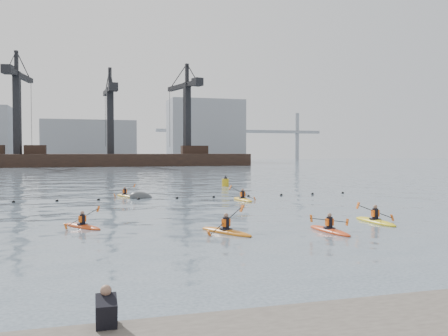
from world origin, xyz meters
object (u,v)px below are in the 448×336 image
at_px(kayaker_1, 375,221).
at_px(nav_buoy, 225,182).
at_px(kayaker_0, 226,231).
at_px(kayaker_5, 125,195).
at_px(kayaker_4, 329,230).
at_px(kayaker_3, 243,199).
at_px(mooring_buoy, 141,198).
at_px(kayaker_2, 82,226).

relative_size(kayaker_1, nav_buoy, 2.49).
distance_m(kayaker_0, kayaker_1, 8.46).
bearing_deg(nav_buoy, kayaker_5, -142.45).
bearing_deg(kayaker_4, nav_buoy, -102.72).
bearing_deg(kayaker_1, nav_buoy, 88.59).
height_order(kayaker_3, mooring_buoy, kayaker_3).
xyz_separation_m(kayaker_0, kayaker_1, (8.41, 0.87, 0.00)).
xyz_separation_m(kayaker_5, nav_buoy, (11.25, 8.65, 0.32)).
distance_m(kayaker_3, nav_buoy, 14.73).
height_order(kayaker_1, mooring_buoy, kayaker_1).
relative_size(kayaker_1, kayaker_3, 1.03).
distance_m(kayaker_4, nav_buoy, 29.20).
bearing_deg(mooring_buoy, kayaker_3, -29.32).
bearing_deg(kayaker_3, kayaker_5, 140.36).
relative_size(kayaker_0, kayaker_5, 1.12).
xyz_separation_m(kayaker_1, kayaker_4, (-3.71, -1.89, -0.01)).
bearing_deg(kayaker_2, nav_buoy, 25.64).
bearing_deg(kayaker_5, kayaker_2, -124.16).
bearing_deg(kayaker_2, kayaker_3, 7.08).
bearing_deg(kayaker_1, kayaker_5, 120.00).
bearing_deg(kayaker_0, kayaker_4, -39.66).
height_order(kayaker_2, nav_buoy, nav_buoy).
height_order(kayaker_5, mooring_buoy, kayaker_5).
height_order(kayaker_0, kayaker_4, kayaker_0).
bearing_deg(kayaker_2, kayaker_0, -62.59).
relative_size(kayaker_3, kayaker_4, 1.03).
bearing_deg(kayaker_5, kayaker_0, -103.55).
bearing_deg(kayaker_1, kayaker_4, -154.88).
xyz_separation_m(kayaker_3, kayaker_4, (-0.60, -14.55, -0.00)).
xyz_separation_m(kayaker_0, kayaker_2, (-6.32, 3.48, -0.01)).
bearing_deg(mooring_buoy, kayaker_0, -83.78).
bearing_deg(kayaker_5, kayaker_3, -57.24).
distance_m(kayaker_0, mooring_buoy, 17.69).
relative_size(kayaker_2, kayaker_4, 0.86).
distance_m(kayaker_5, nav_buoy, 14.20).
height_order(kayaker_0, nav_buoy, kayaker_0).
height_order(kayaker_4, nav_buoy, nav_buoy).
xyz_separation_m(kayaker_1, nav_buoy, (-0.25, 27.10, 0.31)).
bearing_deg(kayaker_1, mooring_buoy, 119.78).
distance_m(kayaker_0, nav_buoy, 29.14).
height_order(kayaker_4, kayaker_5, kayaker_5).
height_order(mooring_buoy, nav_buoy, nav_buoy).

